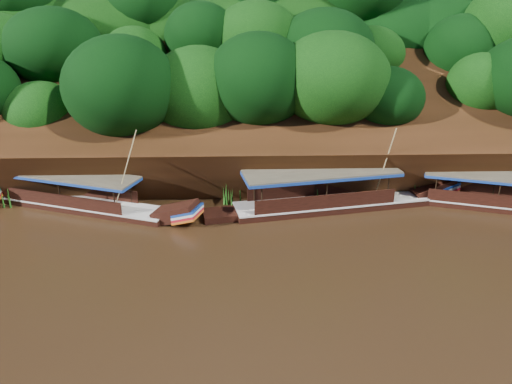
# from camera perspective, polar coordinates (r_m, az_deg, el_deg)

# --- Properties ---
(ground) EXTENTS (160.00, 160.00, 0.00)m
(ground) POSITION_cam_1_polar(r_m,az_deg,el_deg) (26.16, 8.77, -9.20)
(ground) COLOR black
(ground) RESTS_ON ground
(riverbank) EXTENTS (120.00, 30.06, 19.40)m
(riverbank) POSITION_cam_1_polar(r_m,az_deg,el_deg) (46.35, 4.06, 7.69)
(riverbank) COLOR black
(riverbank) RESTS_ON ground
(boat_1) EXTENTS (15.43, 5.00, 6.02)m
(boat_1) POSITION_cam_1_polar(r_m,az_deg,el_deg) (33.59, 9.91, -0.73)
(boat_1) COLOR black
(boat_1) RESTS_ON ground
(boat_2) EXTENTS (14.49, 6.70, 6.03)m
(boat_2) POSITION_cam_1_polar(r_m,az_deg,el_deg) (34.43, -18.40, -1.13)
(boat_2) COLOR black
(boat_2) RESTS_ON ground
(reeds) EXTENTS (49.47, 2.20, 1.91)m
(reeds) POSITION_cam_1_polar(r_m,az_deg,el_deg) (33.84, 1.29, 0.24)
(reeds) COLOR #28711C
(reeds) RESTS_ON ground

